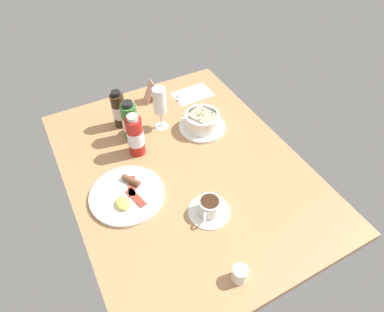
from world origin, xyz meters
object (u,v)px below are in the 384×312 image
Objects in this scene: sauce_bottle_red at (135,136)px; menu_card at (153,91)px; cutlery_setting at (191,94)px; sauce_bottle_green at (130,122)px; coffee_cup at (209,208)px; breakfast_plate at (127,195)px; sauce_bottle_brown at (119,110)px; porridge_bowl at (202,121)px; wine_glass at (160,102)px; creamer_jug at (240,274)px.

sauce_bottle_red reaches higher than menu_card.
sauce_bottle_green reaches higher than cutlery_setting.
sauce_bottle_green is at bearing 11.06° from coffee_cup.
breakfast_plate is at bearing 155.33° from sauce_bottle_green.
sauce_bottle_brown reaches higher than coffee_cup.
porridge_bowl is at bearing -89.27° from sauce_bottle_red.
breakfast_plate is (19.04, 21.80, -1.71)cm from coffee_cup.
sauce_bottle_brown is at bearing 58.00° from wine_glass.
sauce_bottle_red is at bearing 90.73° from porridge_bowl.
sauce_bottle_red is (-9.36, 14.49, -4.20)cm from wine_glass.
porridge_bowl is at bearing 162.62° from cutlery_setting.
breakfast_plate is at bearing 115.15° from porridge_bowl.
sauce_bottle_red reaches higher than porridge_bowl.
cutlery_setting is 1.82× the size of menu_card.
wine_glass is (70.58, -7.78, 9.75)cm from creamer_jug.
wine_glass reaches higher than cutlery_setting.
sauce_bottle_brown is at bearing -16.94° from breakfast_plate.
sauce_bottle_green reaches higher than breakfast_plate.
sauce_bottle_green is (46.66, 9.12, 5.51)cm from coffee_cup.
sauce_bottle_green is (-14.41, 34.95, 7.85)cm from cutlery_setting.
sauce_bottle_red reaches higher than creamer_jug.
coffee_cup is (-61.07, 25.83, 2.34)cm from cutlery_setting.
coffee_cup is at bearing 153.91° from porridge_bowl.
menu_card is at bearing -7.36° from coffee_cup.
cutlery_setting is 1.07× the size of sauce_bottle_brown.
sauce_bottle_brown reaches higher than cutlery_setting.
porridge_bowl is 29.42cm from sauce_bottle_red.
cutlery_setting is at bearing -22.93° from coffee_cup.
wine_glass is 1.09× the size of sauce_bottle_green.
porridge_bowl is 42.35cm from coffee_cup.
cutlery_setting is at bearing -17.38° from porridge_bowl.
menu_card is at bearing 75.02° from cutlery_setting.
wine_glass is 1.12× the size of sauce_bottle_brown.
coffee_cup is 0.81× the size of sauce_bottle_green.
sauce_bottle_green is 31.24cm from breakfast_plate.
porridge_bowl reaches higher than breakfast_plate.
menu_card is at bearing -13.30° from wine_glass.
breakfast_plate is (-18.61, 11.37, -7.47)cm from sauce_bottle_red.
breakfast_plate is (-27.62, 12.68, -7.22)cm from sauce_bottle_green.
sauce_bottle_brown is 0.97× the size of sauce_bottle_green.
cutlery_setting is 1.00× the size of sauce_bottle_red.
coffee_cup is 0.75× the size of wine_glass.
menu_card reaches higher than breakfast_plate.
wine_glass is at bearing -42.77° from breakfast_plate.
cutlery_setting is 3.04× the size of creamer_jug.
sauce_bottle_brown is at bearing 58.15° from porridge_bowl.
wine_glass reaches higher than sauce_bottle_red.
creamer_jug is at bearing 171.05° from coffee_cup.
sauce_bottle_red is 0.70× the size of breakfast_plate.
sauce_bottle_red is at bearing 171.71° from sauce_bottle_green.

